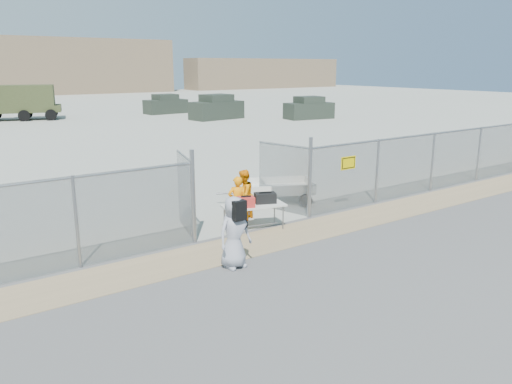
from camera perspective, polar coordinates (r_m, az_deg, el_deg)
ground at (r=12.97m, az=5.07°, el=-6.51°), size 160.00×160.00×0.00m
tarmac_inside at (r=52.07m, az=-26.20°, el=7.76°), size 160.00×80.00×0.01m
dirt_strip at (r=13.70m, az=2.39°, el=-5.28°), size 44.00×1.60×0.01m
distant_hills at (r=88.21m, az=-27.07°, el=12.68°), size 140.00×6.00×9.00m
chain_link_fence at (r=14.16m, az=-0.00°, el=-0.00°), size 40.00×0.20×2.20m
folding_table at (r=14.26m, az=-0.25°, el=-2.91°), size 1.89×1.09×0.75m
orange_bag at (r=13.89m, az=-1.15°, el=-1.15°), size 0.54×0.45×0.29m
black_duffel at (r=14.31m, az=1.06°, el=-0.68°), size 0.69×0.55×0.29m
security_worker_left at (r=14.42m, az=-2.13°, el=-1.14°), size 0.65×0.54×1.52m
security_worker_right at (r=15.09m, az=-1.45°, el=-0.36°), size 0.95×0.89×1.56m
visitor at (r=11.55m, az=-2.49°, el=-4.61°), size 0.87×0.60×1.71m
utility_trailer at (r=17.11m, az=2.14°, el=0.09°), size 3.73×2.94×0.80m
military_truck at (r=48.02m, az=-25.20°, el=9.22°), size 6.63×3.90×2.98m
parked_vehicle_near at (r=44.45m, az=-4.53°, el=9.64°), size 4.90×2.72×2.11m
parked_vehicle_mid at (r=50.45m, az=-10.29°, el=9.85°), size 4.20×2.16×1.84m
parked_vehicle_far at (r=44.87m, az=6.07°, el=9.53°), size 4.45×2.45×1.92m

